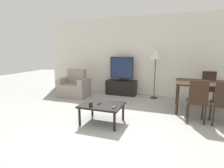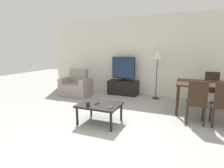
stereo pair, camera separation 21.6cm
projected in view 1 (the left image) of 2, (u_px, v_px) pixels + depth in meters
name	position (u px, v px, depth m)	size (l,w,h in m)	color
ground_plane	(102.00, 138.00, 3.14)	(18.00, 18.00, 0.00)	#9E9E99
wall_back	(140.00, 56.00, 6.10)	(7.25, 0.06, 2.70)	silver
armchair	(74.00, 87.00, 5.95)	(1.00, 0.66, 0.91)	gray
tv_stand	(121.00, 87.00, 6.21)	(1.05, 0.47, 0.51)	black
tv	(122.00, 69.00, 6.08)	(0.82, 0.29, 0.82)	black
coffee_table	(102.00, 106.00, 3.74)	(0.88, 0.71, 0.43)	black
dining_table	(205.00, 85.00, 4.37)	(1.37, 1.02, 0.77)	black
dining_chair_near	(197.00, 99.00, 3.72)	(0.40, 0.40, 0.95)	black
dining_chair_far	(209.00, 86.00, 5.08)	(0.40, 0.40, 0.95)	black
dining_chair_near_right	(223.00, 102.00, 3.56)	(0.40, 0.40, 0.95)	black
floor_lamp	(156.00, 56.00, 5.51)	(0.36, 0.36, 1.59)	black
remote_primary	(114.00, 107.00, 3.48)	(0.04, 0.15, 0.02)	#38383D
remote_secondary	(99.00, 103.00, 3.74)	(0.04, 0.15, 0.02)	black
cup_white_near	(91.00, 104.00, 3.56)	(0.08, 0.08, 0.10)	black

